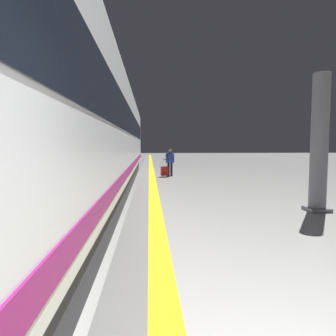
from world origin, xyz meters
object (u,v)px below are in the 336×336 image
at_px(high_speed_train, 64,114).
at_px(platform_pillar, 319,146).
at_px(passenger_near, 170,160).
at_px(suitcase_near, 164,171).

xyz_separation_m(high_speed_train, platform_pillar, (6.50, 0.14, -0.78)).
height_order(high_speed_train, passenger_near, high_speed_train).
height_order(high_speed_train, platform_pillar, high_speed_train).
relative_size(high_speed_train, suitcase_near, 31.21).
bearing_deg(suitcase_near, passenger_near, 38.71).
distance_m(suitcase_near, platform_pillar, 9.57).
height_order(suitcase_near, platform_pillar, platform_pillar).
bearing_deg(suitcase_near, platform_pillar, -67.61).
relative_size(suitcase_near, platform_pillar, 0.26).
height_order(high_speed_train, suitcase_near, high_speed_train).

